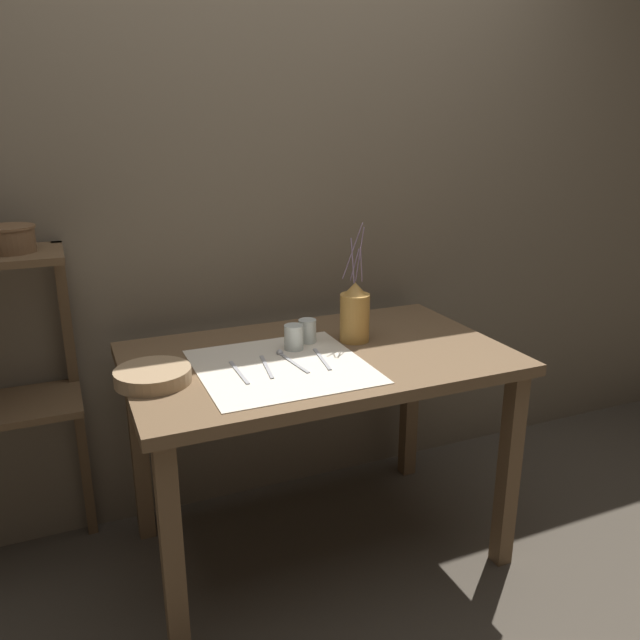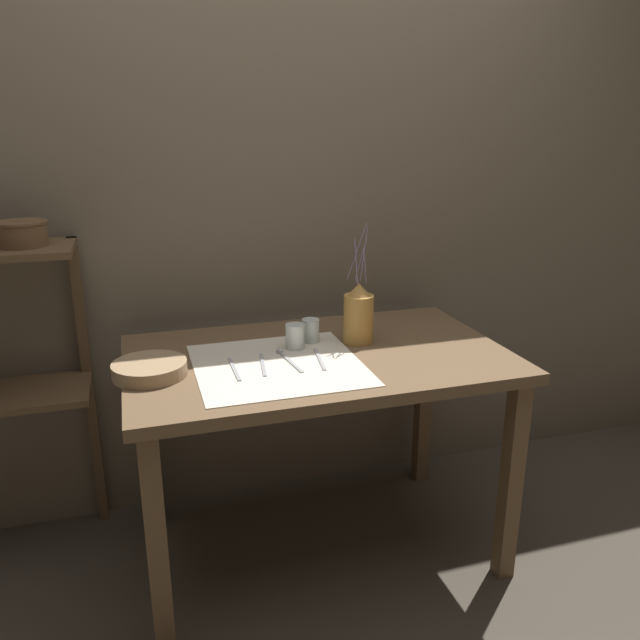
% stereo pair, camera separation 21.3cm
% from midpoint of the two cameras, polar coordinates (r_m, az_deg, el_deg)
% --- Properties ---
extents(ground_plane, '(12.00, 12.00, 0.00)m').
position_cam_midpoint_polar(ground_plane, '(2.56, -2.71, -20.05)').
color(ground_plane, '#473F35').
extents(stone_wall_back, '(7.00, 0.06, 2.40)m').
position_cam_midpoint_polar(stone_wall_back, '(2.54, -7.20, 9.28)').
color(stone_wall_back, '#6B5E4C').
rests_on(stone_wall_back, ground_plane).
extents(wooden_table, '(1.31, 0.80, 0.80)m').
position_cam_midpoint_polar(wooden_table, '(2.20, -2.97, -5.59)').
color(wooden_table, brown).
rests_on(wooden_table, ground_plane).
extents(linen_cloth, '(0.54, 0.54, 0.00)m').
position_cam_midpoint_polar(linen_cloth, '(2.06, -6.51, -4.28)').
color(linen_cloth, beige).
rests_on(linen_cloth, wooden_table).
extents(pitcher_with_flowers, '(0.11, 0.11, 0.43)m').
position_cam_midpoint_polar(pitcher_with_flowers, '(2.25, 0.51, 0.53)').
color(pitcher_with_flowers, '#B7843D').
rests_on(pitcher_with_flowers, wooden_table).
extents(wooden_bowl, '(0.23, 0.23, 0.05)m').
position_cam_midpoint_polar(wooden_bowl, '(2.01, -18.00, -4.93)').
color(wooden_bowl, '#9E7F5B').
rests_on(wooden_bowl, wooden_table).
extents(glass_tumbler_near, '(0.07, 0.07, 0.09)m').
position_cam_midpoint_polar(glass_tumbler_near, '(2.19, -5.20, -1.62)').
color(glass_tumbler_near, silver).
rests_on(glass_tumbler_near, wooden_table).
extents(glass_tumbler_far, '(0.06, 0.06, 0.08)m').
position_cam_midpoint_polar(glass_tumbler_far, '(2.26, -3.86, -1.03)').
color(glass_tumbler_far, silver).
rests_on(glass_tumbler_far, wooden_table).
extents(fork_outer, '(0.01, 0.20, 0.00)m').
position_cam_midpoint_polar(fork_outer, '(2.02, -10.44, -4.79)').
color(fork_outer, '#A8A8AD').
rests_on(fork_outer, wooden_table).
extents(knife_center, '(0.04, 0.20, 0.00)m').
position_cam_midpoint_polar(knife_center, '(2.05, -7.88, -4.30)').
color(knife_center, '#A8A8AD').
rests_on(knife_center, wooden_table).
extents(spoon_inner, '(0.04, 0.21, 0.02)m').
position_cam_midpoint_polar(spoon_inner, '(2.12, -6.07, -3.42)').
color(spoon_inner, '#A8A8AD').
rests_on(spoon_inner, wooden_table).
extents(fork_inner, '(0.04, 0.20, 0.00)m').
position_cam_midpoint_polar(fork_inner, '(2.10, -2.72, -3.63)').
color(fork_inner, '#A8A8AD').
rests_on(fork_inner, wooden_table).
extents(metal_pot_small, '(0.17, 0.17, 0.08)m').
position_cam_midpoint_polar(metal_pot_small, '(2.25, -29.14, 6.54)').
color(metal_pot_small, brown).
rests_on(metal_pot_small, wooden_shelf_unit).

